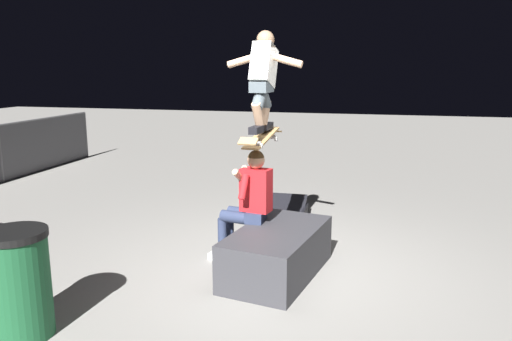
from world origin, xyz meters
TOP-DOWN VIEW (x-y plane):
  - ground_plane at (0.00, 0.00)m, footprint 40.00×40.00m
  - ledge_box_main at (-0.11, -0.03)m, footprint 1.62×1.06m
  - person_sitting_on_ledge at (0.17, 0.39)m, footprint 0.60×0.78m
  - skateboard at (0.22, 0.24)m, footprint 1.03×0.28m
  - skater_airborne at (0.28, 0.23)m, footprint 0.63×0.89m
  - kicker_ramp at (1.76, 0.34)m, footprint 1.00×0.80m
  - trash_bin at (-1.91, 1.84)m, footprint 0.54×0.54m

SIDE VIEW (x-z plane):
  - ground_plane at x=0.00m, z-range 0.00..0.00m
  - kicker_ramp at x=1.76m, z-range -0.15..0.29m
  - ledge_box_main at x=-0.11m, z-range 0.00..0.53m
  - trash_bin at x=-1.91m, z-range 0.00..0.95m
  - person_sitting_on_ledge at x=0.17m, z-range 0.09..1.45m
  - skateboard at x=0.22m, z-range 1.41..1.58m
  - skater_airborne at x=0.28m, z-range 1.62..2.74m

